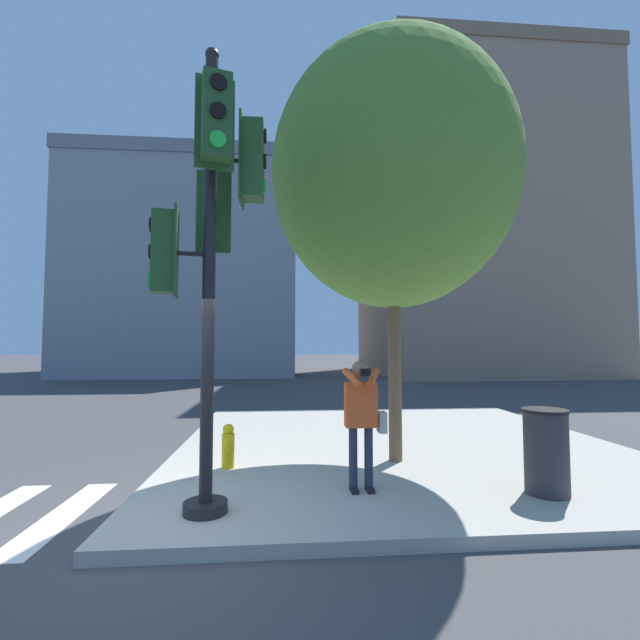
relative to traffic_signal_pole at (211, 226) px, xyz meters
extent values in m
plane|color=#424244|center=(-0.53, -0.29, -3.34)|extent=(160.00, 160.00, 0.00)
cube|color=#ADA89E|center=(2.97, 3.21, -3.26)|extent=(8.00, 8.00, 0.15)
cube|color=silver|center=(-1.73, 0.46, -3.33)|extent=(0.40, 2.23, 0.01)
cylinder|color=black|center=(-0.02, 0.01, -3.13)|extent=(0.48, 0.48, 0.12)
cylinder|color=black|center=(-0.02, 0.01, -0.54)|extent=(0.14, 0.14, 5.05)
sphere|color=black|center=(-0.02, 0.01, 2.02)|extent=(0.16, 0.16, 0.16)
cylinder|color=black|center=(-0.03, 0.23, 0.28)|extent=(0.06, 0.29, 0.05)
cube|color=#234C23|center=(-0.04, 0.50, 0.28)|extent=(0.31, 0.25, 0.90)
cube|color=#234C23|center=(-0.03, 0.36, 0.28)|extent=(0.42, 0.04, 1.02)
cylinder|color=black|center=(-0.05, 0.63, 0.58)|extent=(0.17, 0.04, 0.17)
cylinder|color=black|center=(-0.05, 0.63, 0.28)|extent=(0.17, 0.04, 0.17)
cylinder|color=green|center=(-0.05, 0.63, -0.02)|extent=(0.17, 0.04, 0.17)
cylinder|color=black|center=(0.04, -0.20, 1.03)|extent=(0.13, 0.30, 0.05)
cube|color=#234C23|center=(0.12, -0.46, 1.03)|extent=(0.36, 0.31, 0.90)
cube|color=#234C23|center=(0.08, -0.33, 1.03)|extent=(0.41, 0.14, 1.02)
cylinder|color=black|center=(0.15, -0.58, 1.33)|extent=(0.17, 0.08, 0.17)
cylinder|color=black|center=(0.15, -0.58, 1.03)|extent=(0.17, 0.08, 0.17)
cylinder|color=green|center=(0.15, -0.58, 0.73)|extent=(0.17, 0.08, 0.17)
cylinder|color=black|center=(-0.24, -0.02, -0.33)|extent=(0.30, 0.10, 0.05)
cube|color=#234C23|center=(-0.50, -0.07, -0.33)|extent=(0.29, 0.33, 0.90)
cube|color=#234C23|center=(-0.37, -0.05, -0.33)|extent=(0.09, 0.42, 1.02)
cylinder|color=black|center=(-0.63, -0.09, -0.03)|extent=(0.06, 0.17, 0.17)
cylinder|color=black|center=(-0.63, -0.09, -0.33)|extent=(0.06, 0.17, 0.17)
cylinder|color=green|center=(-0.63, -0.09, -0.63)|extent=(0.06, 0.17, 0.17)
cylinder|color=black|center=(0.20, 0.01, 0.77)|extent=(0.29, 0.05, 0.05)
cube|color=#234C23|center=(0.47, 0.00, 0.77)|extent=(0.24, 0.30, 0.90)
cube|color=#234C23|center=(0.33, 0.01, 0.77)|extent=(0.03, 0.42, 1.02)
cylinder|color=black|center=(0.60, 0.00, 1.07)|extent=(0.03, 0.17, 0.17)
cylinder|color=black|center=(0.60, 0.00, 0.77)|extent=(0.03, 0.17, 0.17)
cylinder|color=green|center=(0.60, 0.00, 0.47)|extent=(0.03, 0.17, 0.17)
cube|color=black|center=(1.71, 0.54, -3.16)|extent=(0.09, 0.24, 0.05)
cube|color=black|center=(1.91, 0.54, -3.16)|extent=(0.09, 0.24, 0.05)
cylinder|color=#282D42|center=(1.71, 0.60, -2.79)|extent=(0.11, 0.11, 0.79)
cylinder|color=#282D42|center=(1.91, 0.60, -2.79)|extent=(0.11, 0.11, 0.79)
cube|color=#E55623|center=(1.81, 0.60, -2.12)|extent=(0.40, 0.22, 0.56)
sphere|color=#8C664C|center=(1.81, 0.60, -1.66)|extent=(0.23, 0.23, 0.23)
cube|color=black|center=(1.81, 0.29, -1.68)|extent=(0.12, 0.10, 0.09)
cylinder|color=black|center=(1.81, 0.22, -1.68)|extent=(0.06, 0.08, 0.06)
cylinder|color=#E55623|center=(1.68, 0.46, -1.76)|extent=(0.23, 0.35, 0.23)
cylinder|color=#E55623|center=(1.95, 0.46, -1.76)|extent=(0.23, 0.35, 0.23)
cube|color=#B7B2A8|center=(2.09, 0.62, -2.35)|extent=(0.10, 0.20, 0.26)
cylinder|color=brown|center=(2.61, 1.90, -1.57)|extent=(0.21, 0.21, 3.24)
ellipsoid|color=#568433|center=(2.61, 1.90, 1.44)|extent=(3.98, 3.98, 4.38)
cylinder|color=yellow|center=(0.00, 1.72, -2.94)|extent=(0.19, 0.19, 0.51)
sphere|color=yellow|center=(0.00, 1.72, -2.63)|extent=(0.17, 0.17, 0.17)
cylinder|color=yellow|center=(0.00, 1.60, -2.88)|extent=(0.08, 0.06, 0.08)
cylinder|color=#2D2D33|center=(4.08, 0.26, -2.69)|extent=(0.51, 0.51, 1.00)
cylinder|color=black|center=(4.08, 0.26, -2.17)|extent=(0.54, 0.54, 0.04)
cube|color=gray|center=(-5.55, 26.72, 3.27)|extent=(14.04, 13.29, 13.21)
cube|color=slate|center=(-5.55, 26.72, 10.27)|extent=(14.24, 13.49, 0.80)
cube|color=gray|center=(13.81, 24.01, 6.32)|extent=(13.49, 13.32, 19.31)
cube|color=#7A604C|center=(13.81, 24.01, 16.37)|extent=(13.69, 13.52, 0.80)
camera|label=1|loc=(0.83, -4.87, -1.34)|focal=24.00mm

